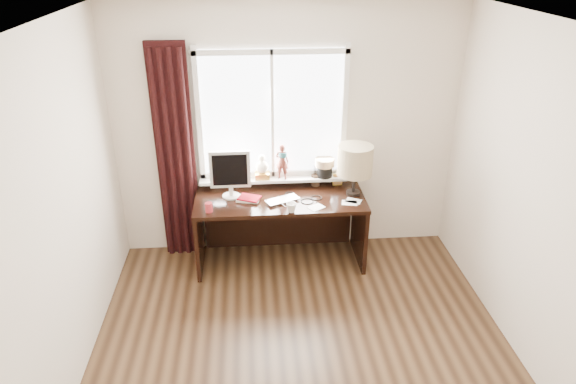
{
  "coord_description": "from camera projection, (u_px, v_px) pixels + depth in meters",
  "views": [
    {
      "loc": [
        -0.38,
        -2.94,
        3.06
      ],
      "look_at": [
        -0.05,
        1.25,
        1.0
      ],
      "focal_mm": 32.0,
      "sensor_mm": 36.0,
      "label": 1
    }
  ],
  "objects": [
    {
      "name": "desk_cables",
      "position": [
        306.0,
        198.0,
        5.11
      ],
      "size": [
        0.39,
        0.32,
        0.01
      ],
      "color": "black",
      "rests_on": "desk"
    },
    {
      "name": "ceiling",
      "position": [
        315.0,
        33.0,
        2.86
      ],
      "size": [
        3.5,
        4.0,
        0.0
      ],
      "primitive_type": "cube",
      "color": "white",
      "rests_on": "wall_back"
    },
    {
      "name": "desk",
      "position": [
        280.0,
        215.0,
        5.32
      ],
      "size": [
        1.7,
        0.7,
        0.75
      ],
      "color": "black",
      "rests_on": "floor"
    },
    {
      "name": "laptop",
      "position": [
        283.0,
        200.0,
        5.06
      ],
      "size": [
        0.4,
        0.34,
        0.03
      ],
      "primitive_type": "imported",
      "rotation": [
        0.0,
        0.0,
        0.44
      ],
      "color": "silver",
      "rests_on": "desk"
    },
    {
      "name": "mug",
      "position": [
        291.0,
        207.0,
        4.85
      ],
      "size": [
        0.13,
        0.13,
        0.1
      ],
      "primitive_type": "imported",
      "rotation": [
        0.0,
        0.0,
        0.74
      ],
      "color": "white",
      "rests_on": "desk"
    },
    {
      "name": "wall_back",
      "position": [
        287.0,
        133.0,
        5.23
      ],
      "size": [
        3.5,
        0.0,
        2.6
      ],
      "primitive_type": "cube",
      "rotation": [
        1.57,
        0.0,
        0.0
      ],
      "color": "beige",
      "rests_on": "ground"
    },
    {
      "name": "brush_holder",
      "position": [
        316.0,
        180.0,
        5.37
      ],
      "size": [
        0.09,
        0.09,
        0.25
      ],
      "color": "black",
      "rests_on": "desk"
    },
    {
      "name": "table_lamp",
      "position": [
        355.0,
        161.0,
        5.05
      ],
      "size": [
        0.35,
        0.35,
        0.52
      ],
      "color": "black",
      "rests_on": "desk"
    },
    {
      "name": "wall_right",
      "position": [
        560.0,
        223.0,
        3.56
      ],
      "size": [
        0.0,
        4.0,
        2.6
      ],
      "primitive_type": "cube",
      "rotation": [
        1.57,
        0.0,
        1.57
      ],
      "color": "beige",
      "rests_on": "ground"
    },
    {
      "name": "wall_left",
      "position": [
        41.0,
        244.0,
        3.31
      ],
      "size": [
        0.0,
        4.0,
        2.6
      ],
      "primitive_type": "cube",
      "rotation": [
        1.57,
        0.0,
        1.57
      ],
      "color": "beige",
      "rests_on": "ground"
    },
    {
      "name": "curtain",
      "position": [
        175.0,
        157.0,
        5.14
      ],
      "size": [
        0.38,
        0.09,
        2.25
      ],
      "color": "black",
      "rests_on": "floor"
    },
    {
      "name": "window",
      "position": [
        275.0,
        134.0,
        5.17
      ],
      "size": [
        1.52,
        0.21,
        1.4
      ],
      "color": "white",
      "rests_on": "ground"
    },
    {
      "name": "loose_papers",
      "position": [
        340.0,
        204.0,
        5.01
      ],
      "size": [
        0.57,
        0.28,
        0.0
      ],
      "color": "white",
      "rests_on": "desk"
    },
    {
      "name": "monitor",
      "position": [
        230.0,
        171.0,
        5.03
      ],
      "size": [
        0.4,
        0.18,
        0.49
      ],
      "color": "beige",
      "rests_on": "desk"
    },
    {
      "name": "red_cup",
      "position": [
        209.0,
        207.0,
        4.85
      ],
      "size": [
        0.07,
        0.07,
        0.09
      ],
      "primitive_type": "cylinder",
      "color": "#A5252B",
      "rests_on": "desk"
    },
    {
      "name": "floor",
      "position": [
        307.0,
        377.0,
        4.01
      ],
      "size": [
        3.5,
        4.0,
        0.0
      ],
      "primitive_type": "cube",
      "color": "#4F3620",
      "rests_on": "ground"
    },
    {
      "name": "notebook_stack",
      "position": [
        249.0,
        199.0,
        5.08
      ],
      "size": [
        0.26,
        0.22,
        0.03
      ],
      "color": "beige",
      "rests_on": "desk"
    },
    {
      "name": "icon_frame",
      "position": [
        338.0,
        179.0,
        5.37
      ],
      "size": [
        0.1,
        0.03,
        0.13
      ],
      "color": "gold",
      "rests_on": "desk"
    }
  ]
}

